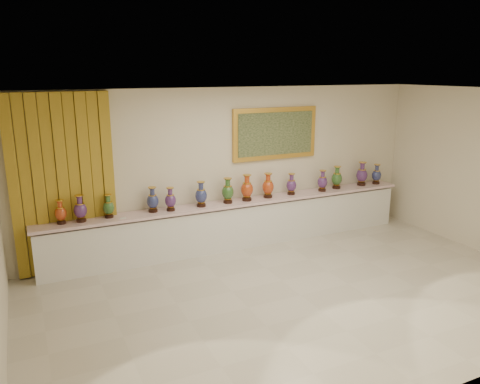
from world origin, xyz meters
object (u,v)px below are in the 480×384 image
object	(u,v)px
vase_1	(80,210)
vase_0	(61,213)
counter	(237,224)
vase_2	(109,207)

from	to	relation	value
vase_1	vase_0	bearing A→B (deg)	175.04
counter	vase_0	size ratio (longest dim) A/B	18.26
counter	vase_2	xyz separation A→B (m)	(-2.37, 0.01, 0.64)
counter	vase_0	world-z (taller)	vase_0
vase_0	vase_1	bearing A→B (deg)	-4.96
vase_0	counter	bearing A→B (deg)	-0.05
counter	vase_2	bearing A→B (deg)	179.83
vase_1	vase_2	size ratio (longest dim) A/B	1.13
vase_0	vase_1	xyz separation A→B (m)	(0.30, -0.03, 0.02)
counter	vase_2	distance (m)	2.46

